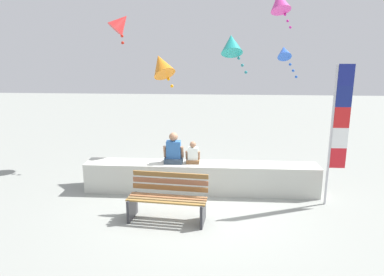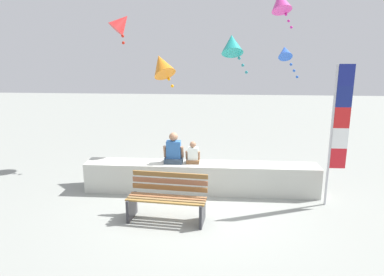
{
  "view_description": "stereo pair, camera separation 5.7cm",
  "coord_description": "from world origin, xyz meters",
  "px_view_note": "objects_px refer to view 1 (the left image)",
  "views": [
    {
      "loc": [
        0.32,
        -7.05,
        3.22
      ],
      "look_at": [
        -0.21,
        0.8,
        1.29
      ],
      "focal_mm": 33.46,
      "sensor_mm": 36.0,
      "label": 1
    },
    {
      "loc": [
        0.38,
        -7.05,
        3.22
      ],
      "look_at": [
        -0.21,
        0.8,
        1.29
      ],
      "focal_mm": 33.46,
      "sensor_mm": 36.0,
      "label": 2
    }
  ],
  "objects_px": {
    "person_child": "(193,155)",
    "kite_magenta": "(280,2)",
    "park_bench": "(168,199)",
    "person_adult": "(174,151)",
    "kite_orange": "(161,65)",
    "kite_teal": "(232,44)",
    "kite_red": "(121,23)",
    "flag_banner": "(337,126)",
    "kite_blue": "(284,52)"
  },
  "relations": [
    {
      "from": "person_child",
      "to": "kite_magenta",
      "type": "distance_m",
      "value": 5.56
    },
    {
      "from": "park_bench",
      "to": "kite_magenta",
      "type": "xyz_separation_m",
      "value": [
        2.72,
        4.88,
        4.21
      ]
    },
    {
      "from": "kite_magenta",
      "to": "person_adult",
      "type": "bearing_deg",
      "value": -129.26
    },
    {
      "from": "park_bench",
      "to": "person_adult",
      "type": "height_order",
      "value": "person_adult"
    },
    {
      "from": "kite_orange",
      "to": "kite_teal",
      "type": "bearing_deg",
      "value": 20.09
    },
    {
      "from": "person_adult",
      "to": "kite_red",
      "type": "relative_size",
      "value": 0.76
    },
    {
      "from": "kite_orange",
      "to": "kite_red",
      "type": "xyz_separation_m",
      "value": [
        -1.27,
        1.13,
        1.08
      ]
    },
    {
      "from": "flag_banner",
      "to": "kite_red",
      "type": "distance_m",
      "value": 6.21
    },
    {
      "from": "park_bench",
      "to": "kite_magenta",
      "type": "relative_size",
      "value": 1.37
    },
    {
      "from": "flag_banner",
      "to": "person_child",
      "type": "bearing_deg",
      "value": 169.38
    },
    {
      "from": "person_child",
      "to": "flag_banner",
      "type": "height_order",
      "value": "flag_banner"
    },
    {
      "from": "person_adult",
      "to": "person_child",
      "type": "relative_size",
      "value": 1.39
    },
    {
      "from": "park_bench",
      "to": "kite_teal",
      "type": "xyz_separation_m",
      "value": [
        1.28,
        3.15,
        2.97
      ]
    },
    {
      "from": "kite_teal",
      "to": "kite_magenta",
      "type": "bearing_deg",
      "value": 50.09
    },
    {
      "from": "park_bench",
      "to": "flag_banner",
      "type": "distance_m",
      "value": 3.75
    },
    {
      "from": "kite_red",
      "to": "kite_magenta",
      "type": "xyz_separation_m",
      "value": [
        4.45,
        1.23,
        0.66
      ]
    },
    {
      "from": "person_child",
      "to": "kite_red",
      "type": "bearing_deg",
      "value": 134.29
    },
    {
      "from": "kite_teal",
      "to": "kite_blue",
      "type": "distance_m",
      "value": 2.06
    },
    {
      "from": "person_child",
      "to": "kite_red",
      "type": "height_order",
      "value": "kite_red"
    },
    {
      "from": "flag_banner",
      "to": "kite_red",
      "type": "xyz_separation_m",
      "value": [
        -5.11,
        2.73,
        2.23
      ]
    },
    {
      "from": "kite_orange",
      "to": "kite_teal",
      "type": "xyz_separation_m",
      "value": [
        1.74,
        0.64,
        0.51
      ]
    },
    {
      "from": "person_adult",
      "to": "kite_orange",
      "type": "height_order",
      "value": "kite_orange"
    },
    {
      "from": "kite_orange",
      "to": "kite_red",
      "type": "bearing_deg",
      "value": 138.35
    },
    {
      "from": "person_adult",
      "to": "kite_blue",
      "type": "relative_size",
      "value": 0.69
    },
    {
      "from": "flag_banner",
      "to": "kite_teal",
      "type": "xyz_separation_m",
      "value": [
        -2.11,
        2.24,
        1.65
      ]
    },
    {
      "from": "person_adult",
      "to": "kite_teal",
      "type": "distance_m",
      "value": 3.23
    },
    {
      "from": "kite_red",
      "to": "kite_blue",
      "type": "relative_size",
      "value": 0.91
    },
    {
      "from": "kite_teal",
      "to": "kite_magenta",
      "type": "xyz_separation_m",
      "value": [
        1.44,
        1.72,
        1.24
      ]
    },
    {
      "from": "park_bench",
      "to": "flag_banner",
      "type": "bearing_deg",
      "value": 15.13
    },
    {
      "from": "kite_teal",
      "to": "kite_magenta",
      "type": "distance_m",
      "value": 2.57
    },
    {
      "from": "person_child",
      "to": "kite_blue",
      "type": "bearing_deg",
      "value": 50.18
    },
    {
      "from": "person_child",
      "to": "person_adult",
      "type": "bearing_deg",
      "value": -179.97
    },
    {
      "from": "flag_banner",
      "to": "kite_orange",
      "type": "xyz_separation_m",
      "value": [
        -3.84,
        1.6,
        1.15
      ]
    },
    {
      "from": "kite_teal",
      "to": "kite_red",
      "type": "bearing_deg",
      "value": 170.74
    },
    {
      "from": "kite_orange",
      "to": "kite_magenta",
      "type": "distance_m",
      "value": 4.33
    },
    {
      "from": "kite_orange",
      "to": "flag_banner",
      "type": "bearing_deg",
      "value": -22.62
    },
    {
      "from": "person_child",
      "to": "flag_banner",
      "type": "distance_m",
      "value": 3.16
    },
    {
      "from": "flag_banner",
      "to": "kite_orange",
      "type": "height_order",
      "value": "kite_orange"
    },
    {
      "from": "person_adult",
      "to": "person_child",
      "type": "height_order",
      "value": "person_adult"
    },
    {
      "from": "person_child",
      "to": "kite_blue",
      "type": "relative_size",
      "value": 0.5
    },
    {
      "from": "kite_magenta",
      "to": "kite_red",
      "type": "bearing_deg",
      "value": -164.49
    },
    {
      "from": "kite_red",
      "to": "kite_teal",
      "type": "bearing_deg",
      "value": -9.26
    },
    {
      "from": "kite_orange",
      "to": "kite_magenta",
      "type": "relative_size",
      "value": 0.84
    },
    {
      "from": "flag_banner",
      "to": "kite_teal",
      "type": "bearing_deg",
      "value": 133.25
    },
    {
      "from": "person_adult",
      "to": "kite_orange",
      "type": "relative_size",
      "value": 0.74
    },
    {
      "from": "flag_banner",
      "to": "kite_teal",
      "type": "distance_m",
      "value": 3.49
    },
    {
      "from": "person_adult",
      "to": "kite_blue",
      "type": "height_order",
      "value": "kite_blue"
    },
    {
      "from": "flag_banner",
      "to": "kite_magenta",
      "type": "height_order",
      "value": "kite_magenta"
    },
    {
      "from": "kite_red",
      "to": "kite_teal",
      "type": "relative_size",
      "value": 0.84
    },
    {
      "from": "park_bench",
      "to": "kite_magenta",
      "type": "bearing_deg",
      "value": 60.82
    }
  ]
}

